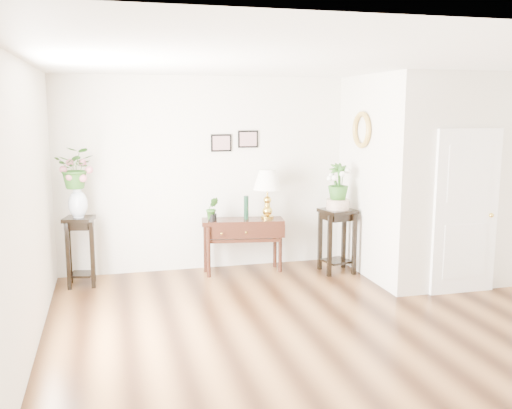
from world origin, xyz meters
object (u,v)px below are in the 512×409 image
object	(u,v)px
console_table	(243,246)
plant_stand_b	(337,241)
plant_stand_a	(81,252)
table_lamp	(267,194)

from	to	relation	value
console_table	plant_stand_b	distance (m)	1.36
console_table	plant_stand_b	size ratio (longest dim) A/B	1.26
console_table	plant_stand_a	distance (m)	2.24
plant_stand_a	plant_stand_b	bearing A→B (deg)	-4.15
console_table	plant_stand_a	bearing A→B (deg)	-169.00
table_lamp	plant_stand_a	xyz separation A→B (m)	(-2.60, -0.08, -0.66)
table_lamp	console_table	bearing A→B (deg)	180.00
console_table	table_lamp	xyz separation A→B (m)	(0.37, 0.00, 0.74)
table_lamp	plant_stand_a	world-z (taller)	table_lamp
plant_stand_b	plant_stand_a	bearing A→B (deg)	175.85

